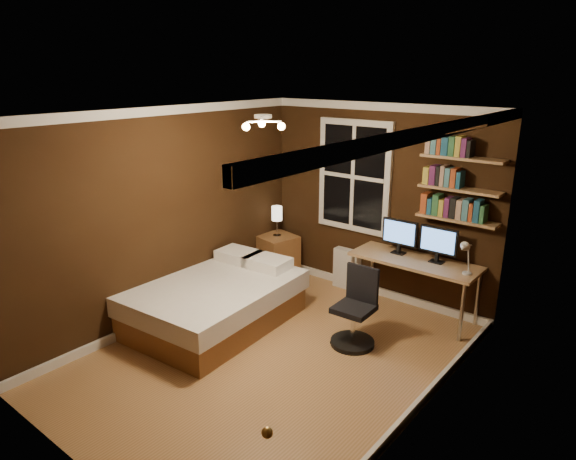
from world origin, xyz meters
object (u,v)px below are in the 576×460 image
Objects in this scene: monitor_left at (399,237)px; monitor_right at (438,245)px; nightstand at (277,256)px; desk at (414,264)px; radiator at (347,269)px; bedside_lamp at (277,221)px; bed at (216,301)px; desk_lamp at (466,257)px; office_chair at (355,317)px.

monitor_left is 0.49m from monitor_right.
nightstand is 0.40× the size of desk.
desk reaches higher than radiator.
bed is at bearing -76.48° from bedside_lamp.
desk_lamp reaches higher than monitor_left.
office_chair is (-0.41, -1.09, -0.62)m from monitor_right.
monitor_right reaches higher than nightstand.
desk_lamp reaches higher than bed.
monitor_left is (0.81, -0.12, 0.66)m from radiator.
monitor_left is at bearing -8.78° from radiator.
monitor_right reaches higher than office_chair.
nightstand is (-0.38, 1.56, 0.02)m from bed.
desk is at bearing 77.68° from office_chair.
radiator is at bearing 174.52° from monitor_right.
bed is 2.86m from desk_lamp.
bed is 3.67× the size of radiator.
nightstand is 2.12m from office_chair.
monitor_left is (1.82, 0.15, 0.11)m from bedside_lamp.
desk is at bearing 2.10° from bedside_lamp.
nightstand is at bearing -177.90° from desk.
desk is 3.38× the size of monitor_right.
desk_lamp is (0.41, -0.22, 0.01)m from monitor_right.
bedside_lamp is at bearing 99.43° from bed.
bedside_lamp is 1.83m from monitor_left.
monitor_right is at bearing -5.48° from radiator.
monitor_left is at bearing 166.58° from desk_lamp.
monitor_left reaches higher than office_chair.
radiator is (1.01, 0.28, -0.55)m from bedside_lamp.
office_chair reaches higher than desk.
desk_lamp is 1.36m from office_chair.
radiator is 1.05m from monitor_left.
monitor_right is 1.32m from office_chair.
office_chair is (0.08, -1.09, -0.62)m from monitor_left.
office_chair is (1.90, -0.94, -0.51)m from bedside_lamp.
office_chair is (-0.18, -1.02, -0.35)m from desk.
bed is at bearing -147.37° from desk_lamp.
bed is 3.32× the size of nightstand.
monitor_left is at bearing 163.34° from desk.
nightstand is at bearing -176.23° from monitor_right.
monitor_left is at bearing 45.86° from bed.
monitor_right is at bearing 17.81° from desk.
bedside_lamp is at bearing 178.68° from desk_lamp.
bed is 1.61m from nightstand.
bed reaches higher than nightstand.
monitor_right reaches higher than bedside_lamp.
bed is 1.70m from bedside_lamp.
bedside_lamp is 0.29× the size of desk.
monitor_left is at bearing 4.79° from bedside_lamp.
bedside_lamp is 0.99× the size of desk_lamp.
desk_lamp is (1.71, -0.34, 0.67)m from radiator.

